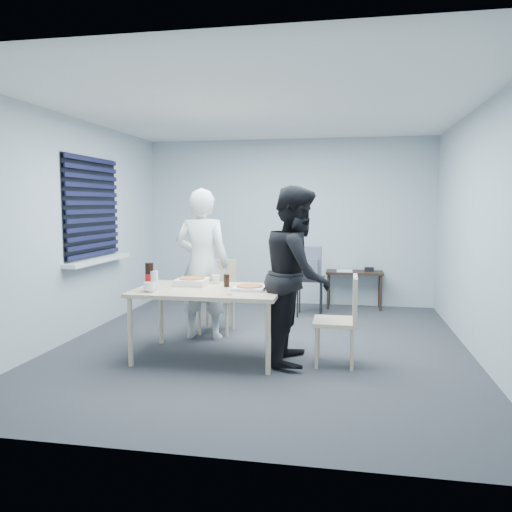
% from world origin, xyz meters
% --- Properties ---
extents(room, '(5.00, 5.00, 5.00)m').
position_xyz_m(room, '(-2.20, 0.40, 1.44)').
color(room, '#333338').
rests_on(room, ground).
extents(dining_table, '(1.49, 0.94, 0.72)m').
position_xyz_m(dining_table, '(-0.47, -0.50, 0.66)').
color(dining_table, '#C9B78F').
rests_on(dining_table, ground).
extents(chair_far, '(0.42, 0.42, 0.89)m').
position_xyz_m(chair_far, '(-0.66, 0.59, 0.51)').
color(chair_far, '#C9B78F').
rests_on(chair_far, ground).
extents(chair_right, '(0.42, 0.42, 0.89)m').
position_xyz_m(chair_right, '(0.90, -0.50, 0.51)').
color(chair_right, '#C9B78F').
rests_on(chair_right, ground).
extents(person_white, '(0.65, 0.42, 1.77)m').
position_xyz_m(person_white, '(-0.75, 0.22, 0.89)').
color(person_white, silver).
rests_on(person_white, ground).
extents(person_black, '(0.47, 0.86, 1.77)m').
position_xyz_m(person_black, '(0.44, -0.45, 0.89)').
color(person_black, black).
rests_on(person_black, ground).
extents(side_table, '(0.85, 0.38, 0.57)m').
position_xyz_m(side_table, '(1.04, 2.28, 0.49)').
color(side_table, black).
rests_on(side_table, ground).
extents(stool, '(0.40, 0.40, 0.55)m').
position_xyz_m(stool, '(0.41, 1.65, 0.44)').
color(stool, black).
rests_on(stool, ground).
extents(backpack, '(0.31, 0.23, 0.44)m').
position_xyz_m(backpack, '(0.41, 1.63, 0.77)').
color(backpack, slate).
rests_on(backpack, stool).
extents(pizza_box_a, '(0.32, 0.32, 0.08)m').
position_xyz_m(pizza_box_a, '(-0.71, -0.31, 0.76)').
color(pizza_box_a, white).
rests_on(pizza_box_a, dining_table).
extents(pizza_box_b, '(0.32, 0.32, 0.04)m').
position_xyz_m(pizza_box_b, '(-0.05, -0.49, 0.75)').
color(pizza_box_b, white).
rests_on(pizza_box_b, dining_table).
extents(mug_a, '(0.17, 0.17, 0.10)m').
position_xyz_m(mug_a, '(-0.99, -0.79, 0.77)').
color(mug_a, white).
rests_on(mug_a, dining_table).
extents(mug_b, '(0.10, 0.10, 0.09)m').
position_xyz_m(mug_b, '(-0.49, -0.16, 0.77)').
color(mug_b, white).
rests_on(mug_b, dining_table).
extents(cola_glass, '(0.07, 0.07, 0.13)m').
position_xyz_m(cola_glass, '(-0.31, -0.36, 0.79)').
color(cola_glass, black).
rests_on(cola_glass, dining_table).
extents(soda_bottle, '(0.09, 0.09, 0.28)m').
position_xyz_m(soda_bottle, '(-1.03, -0.69, 0.86)').
color(soda_bottle, black).
rests_on(soda_bottle, dining_table).
extents(plastic_cups, '(0.09, 0.09, 0.20)m').
position_xyz_m(plastic_cups, '(-0.99, -0.69, 0.82)').
color(plastic_cups, silver).
rests_on(plastic_cups, dining_table).
extents(rubber_band, '(0.08, 0.08, 0.00)m').
position_xyz_m(rubber_band, '(-0.18, -0.80, 0.73)').
color(rubber_band, red).
rests_on(rubber_band, dining_table).
extents(papers, '(0.32, 0.38, 0.01)m').
position_xyz_m(papers, '(0.89, 2.28, 0.57)').
color(papers, white).
rests_on(papers, side_table).
extents(black_box, '(0.15, 0.11, 0.06)m').
position_xyz_m(black_box, '(1.26, 2.32, 0.60)').
color(black_box, black).
rests_on(black_box, side_table).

